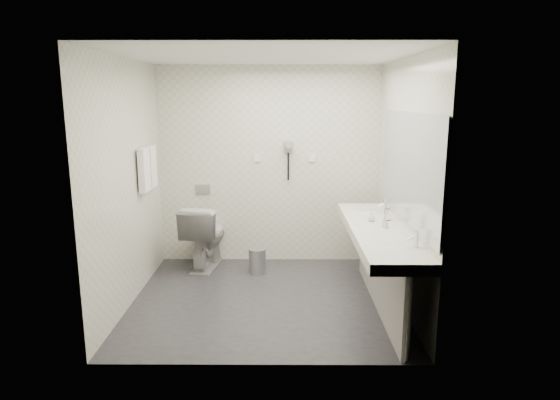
{
  "coord_description": "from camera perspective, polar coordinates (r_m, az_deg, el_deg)",
  "views": [
    {
      "loc": [
        0.18,
        -4.84,
        2.11
      ],
      "look_at": [
        0.15,
        0.15,
        1.05
      ],
      "focal_mm": 31.08,
      "sensor_mm": 36.0,
      "label": 1
    }
  ],
  "objects": [
    {
      "name": "faucet_far",
      "position": [
        5.54,
        12.22,
        -0.63
      ],
      "size": [
        0.04,
        0.04,
        0.15
      ],
      "primitive_type": "cylinder",
      "color": "silver",
      "rests_on": "vanity_counter"
    },
    {
      "name": "wall_front",
      "position": [
        3.64,
        -2.48,
        -1.65
      ],
      "size": [
        2.8,
        0.0,
        2.8
      ],
      "primitive_type": "plane",
      "rotation": [
        -1.57,
        0.0,
        0.0
      ],
      "color": "silver",
      "rests_on": "floor"
    },
    {
      "name": "mirror",
      "position": [
        4.84,
        14.8,
        3.76
      ],
      "size": [
        0.02,
        2.2,
        1.05
      ],
      "primitive_type": "cube",
      "color": "#B2BCC6",
      "rests_on": "wall_right"
    },
    {
      "name": "soap_bottle_b",
      "position": [
        5.1,
        10.69,
        -1.95
      ],
      "size": [
        0.1,
        0.1,
        0.1
      ],
      "primitive_type": "imported",
      "rotation": [
        0.0,
        0.0,
        -0.36
      ],
      "color": "white",
      "rests_on": "vanity_counter"
    },
    {
      "name": "vanity_post_near",
      "position": [
        4.12,
        14.79,
        -13.34
      ],
      "size": [
        0.06,
        0.06,
        0.75
      ],
      "primitive_type": "cylinder",
      "color": "silver",
      "rests_on": "floor"
    },
    {
      "name": "dryer_cord",
      "position": [
        6.15,
        0.99,
        3.96
      ],
      "size": [
        0.02,
        0.02,
        0.35
      ],
      "primitive_type": "cylinder",
      "color": "black",
      "rests_on": "dryer_cradle"
    },
    {
      "name": "floor",
      "position": [
        5.28,
        -1.67,
        -11.56
      ],
      "size": [
        2.8,
        2.8,
        0.0
      ],
      "primitive_type": "plane",
      "color": "#29292E",
      "rests_on": "ground"
    },
    {
      "name": "vanity_post_far",
      "position": [
        6.02,
        9.92,
        -4.94
      ],
      "size": [
        0.06,
        0.06,
        0.75
      ],
      "primitive_type": "cylinder",
      "color": "silver",
      "rests_on": "floor"
    },
    {
      "name": "wall_back",
      "position": [
        6.2,
        -1.34,
        4.02
      ],
      "size": [
        2.8,
        0.0,
        2.8
      ],
      "primitive_type": "plane",
      "rotation": [
        1.57,
        0.0,
        0.0
      ],
      "color": "silver",
      "rests_on": "floor"
    },
    {
      "name": "vanity_panel",
      "position": [
        5.04,
        11.54,
        -8.37
      ],
      "size": [
        0.03,
        2.15,
        0.75
      ],
      "primitive_type": "cube",
      "color": "#9B9693",
      "rests_on": "floor"
    },
    {
      "name": "towel_far",
      "position": [
        5.78,
        -14.94,
        3.84
      ],
      "size": [
        0.07,
        0.24,
        0.48
      ],
      "primitive_type": "cube",
      "color": "white",
      "rests_on": "towel_rail"
    },
    {
      "name": "basin_near",
      "position": [
        4.29,
        13.13,
        -5.6
      ],
      "size": [
        0.4,
        0.31,
        0.05
      ],
      "primitive_type": "ellipsoid",
      "color": "white",
      "rests_on": "vanity_counter"
    },
    {
      "name": "dryer_barrel",
      "position": [
        6.06,
        1.0,
        6.51
      ],
      "size": [
        0.08,
        0.14,
        0.08
      ],
      "primitive_type": "cylinder",
      "rotation": [
        1.57,
        0.0,
        0.0
      ],
      "color": "gray",
      "rests_on": "dryer_cradle"
    },
    {
      "name": "faucet_near",
      "position": [
        4.31,
        15.72,
        -4.4
      ],
      "size": [
        0.04,
        0.04,
        0.15
      ],
      "primitive_type": "cylinder",
      "color": "silver",
      "rests_on": "vanity_counter"
    },
    {
      "name": "glass_left",
      "position": [
        5.17,
        12.51,
        -1.69
      ],
      "size": [
        0.08,
        0.08,
        0.12
      ],
      "primitive_type": "cylinder",
      "rotation": [
        0.0,
        0.0,
        0.21
      ],
      "color": "silver",
      "rests_on": "vanity_counter"
    },
    {
      "name": "towel_near",
      "position": [
        5.52,
        -15.68,
        3.42
      ],
      "size": [
        0.07,
        0.24,
        0.48
      ],
      "primitive_type": "cube",
      "color": "white",
      "rests_on": "towel_rail"
    },
    {
      "name": "ceiling",
      "position": [
        4.86,
        -1.86,
        16.6
      ],
      "size": [
        2.8,
        2.8,
        0.0
      ],
      "primitive_type": "plane",
      "rotation": [
        3.14,
        0.0,
        0.0
      ],
      "color": "white",
      "rests_on": "wall_back"
    },
    {
      "name": "soap_bottle_a",
      "position": [
        4.86,
        12.29,
        -2.74
      ],
      "size": [
        0.06,
        0.06,
        0.09
      ],
      "primitive_type": "imported",
      "rotation": [
        0.0,
        0.0,
        0.65
      ],
      "color": "white",
      "rests_on": "vanity_counter"
    },
    {
      "name": "switch_plate_b",
      "position": [
        6.18,
        3.78,
        4.91
      ],
      "size": [
        0.09,
        0.02,
        0.09
      ],
      "primitive_type": "cube",
      "color": "white",
      "rests_on": "wall_back"
    },
    {
      "name": "towel_rail",
      "position": [
        5.63,
        -15.52,
        5.85
      ],
      "size": [
        0.02,
        0.62,
        0.02
      ],
      "primitive_type": "cylinder",
      "rotation": [
        1.57,
        0.0,
        0.0
      ],
      "color": "silver",
      "rests_on": "wall_left"
    },
    {
      "name": "toilet",
      "position": [
        6.17,
        -8.82,
        -4.17
      ],
      "size": [
        0.57,
        0.86,
        0.81
      ],
      "primitive_type": "imported",
      "rotation": [
        0.0,
        0.0,
        3.0
      ],
      "color": "white",
      "rests_on": "floor"
    },
    {
      "name": "dryer_cradle",
      "position": [
        6.14,
        0.99,
        6.29
      ],
      "size": [
        0.1,
        0.04,
        0.14
      ],
      "primitive_type": "cube",
      "color": "gray",
      "rests_on": "wall_back"
    },
    {
      "name": "switch_plate_a",
      "position": [
        6.18,
        -2.74,
        4.92
      ],
      "size": [
        0.09,
        0.02,
        0.09
      ],
      "primitive_type": "cube",
      "color": "white",
      "rests_on": "wall_back"
    },
    {
      "name": "wall_right",
      "position": [
        5.06,
        14.29,
        1.85
      ],
      "size": [
        0.0,
        2.6,
        2.6
      ],
      "primitive_type": "plane",
      "rotation": [
        1.57,
        0.0,
        -1.57
      ],
      "color": "silver",
      "rests_on": "floor"
    },
    {
      "name": "vanity_counter",
      "position": [
        4.91,
        11.46,
        -3.72
      ],
      "size": [
        0.55,
        2.2,
        0.1
      ],
      "primitive_type": "cube",
      "color": "white",
      "rests_on": "floor"
    },
    {
      "name": "soap_bottle_c",
      "position": [
        4.87,
        12.18,
        -2.45
      ],
      "size": [
        0.07,
        0.07,
        0.13
      ],
      "primitive_type": "imported",
      "rotation": [
        0.0,
        0.0,
        -0.35
      ],
      "color": "white",
      "rests_on": "vanity_counter"
    },
    {
      "name": "bin_lid",
      "position": [
        5.92,
        -2.68,
        -5.82
      ],
      "size": [
        0.21,
        0.21,
        0.02
      ],
      "primitive_type": "cylinder",
      "color": "#B2B5BA",
      "rests_on": "pedal_bin"
    },
    {
      "name": "flush_plate",
      "position": [
        6.31,
        -9.06,
        1.26
      ],
      "size": [
        0.18,
        0.02,
        0.12
      ],
      "primitive_type": "cube",
      "color": "#B2B5BA",
      "rests_on": "wall_back"
    },
    {
      "name": "wall_left",
      "position": [
        5.16,
        -17.5,
        1.85
      ],
      "size": [
        0.0,
        2.6,
        2.6
      ],
      "primitive_type": "plane",
      "rotation": [
        1.57,
        0.0,
        1.57
      ],
      "color": "silver",
      "rests_on": "floor"
    },
    {
      "name": "basin_far",
      "position": [
        5.52,
        10.19,
        -1.55
      ],
      "size": [
        0.4,
        0.31,
        0.05
      ],
      "primitive_type": "ellipsoid",
      "color": "white",
      "rests_on": "vanity_counter"
    },
    {
      "name": "pedal_bin",
      "position": [
        5.96,
        -2.67,
        -7.23
      ],
      "size": [
        0.23,
        0.23,
        0.29
      ],
      "primitive_type": "cylinder",
      "rotation": [
        0.0,
        0.0,
        -0.11
      ],
      "color": "#B2B5BA",
      "rests_on": "floor"
    }
  ]
}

